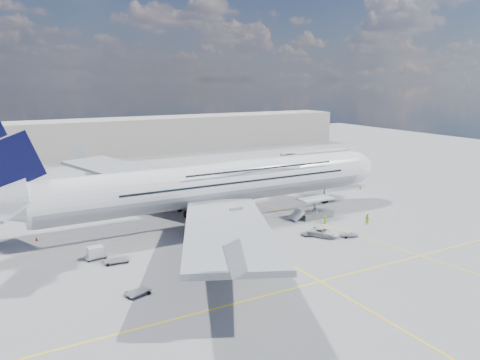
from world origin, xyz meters
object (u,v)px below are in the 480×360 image
jet_bridge (311,161)px  catering_truck_outer (100,180)px  dolly_row_c (220,231)px  dolly_nose_near (309,233)px  cone_wing_left_outer (146,195)px  dolly_row_b (117,260)px  dolly_nose_far (349,235)px  service_van (323,232)px  crew_loader (368,220)px  catering_truck_inner (185,200)px  crew_van (325,220)px  cone_nose (360,188)px  cone_wing_right_outer (241,273)px  airliner (216,183)px  cargo_loader (314,211)px  crew_nose (331,198)px  cone_tail (36,239)px  crew_tug (268,248)px  crew_wing (231,266)px  cone_wing_left_inner (166,211)px  cone_wing_right_inner (254,251)px  dolly_row_a (138,292)px  baggage_tug (234,244)px  dolly_back (96,253)px

jet_bridge → catering_truck_outer: size_ratio=2.88×
dolly_row_c → dolly_nose_near: size_ratio=1.23×
catering_truck_outer → cone_wing_left_outer: size_ratio=13.20×
dolly_row_b → dolly_nose_far: dolly_row_b is taller
dolly_row_b → service_van: size_ratio=0.69×
dolly_nose_far → crew_loader: crew_loader is taller
catering_truck_inner → crew_van: catering_truck_inner is taller
dolly_row_b → cone_nose: cone_nose is taller
catering_truck_inner → cone_wing_right_outer: size_ratio=12.50×
airliner → cone_wing_left_outer: size_ratio=159.81×
cargo_loader → crew_nose: bearing=36.3°
service_van → cone_wing_right_outer: size_ratio=9.28×
crew_nose → cone_tail: size_ratio=2.47×
service_van → crew_tug: size_ratio=3.40×
dolly_nose_far → crew_wing: 23.59m
dolly_row_b → cone_wing_left_outer: 38.37m
crew_tug → cone_wing_left_inner: bearing=102.0°
jet_bridge → cargo_loader: (-12.99, -18.04, -5.60)m
dolly_nose_near → crew_loader: 12.24m
crew_tug → dolly_row_c: bearing=108.3°
dolly_nose_far → cone_wing_right_inner: (-16.98, 1.56, -0.08)m
dolly_row_a → crew_wing: bearing=-17.2°
dolly_row_a → dolly_nose_far: 36.31m
cargo_loader → baggage_tug: size_ratio=2.80×
cone_wing_left_inner → cone_tail: size_ratio=1.02×
dolly_nose_near → cone_wing_left_outer: (-15.00, 38.42, -0.06)m
baggage_tug → cone_wing_left_outer: baggage_tug is taller
crew_wing → cone_tail: bearing=27.0°
dolly_nose_near → dolly_row_a: bearing=-176.2°
cone_wing_left_inner → cone_wing_left_outer: 14.65m
cone_wing_right_outer → crew_wing: bearing=118.9°
cone_wing_left_inner → cone_nose: bearing=-4.1°
crew_loader → cone_nose: bearing=92.3°
dolly_nose_far → catering_truck_outer: bearing=141.3°
crew_loader → dolly_nose_near: bearing=-140.2°
catering_truck_inner → cone_wing_right_outer: catering_truck_inner is taller
cone_wing_left_outer → dolly_row_b: bearing=-114.1°
airliner → jet_bridge: (29.55, 10.94, -0.02)m
crew_loader → cone_wing_right_inner: (-24.07, -1.64, -0.77)m
cargo_loader → crew_nose: cargo_loader is taller
dolly_row_a → baggage_tug: bearing=5.5°
cargo_loader → cone_wing_left_outer: 37.81m
crew_van → cone_wing_left_outer: 40.86m
dolly_row_b → dolly_nose_near: bearing=-0.4°
airliner → crew_loader: (21.78, -15.46, -5.87)m
dolly_nose_far → dolly_nose_near: dolly_nose_far is taller
dolly_back → crew_tug: (22.65, -9.85, -0.24)m
cargo_loader → crew_wing: cargo_loader is taller
crew_van → service_van: bearing=104.2°
baggage_tug → crew_van: baggage_tug is taller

